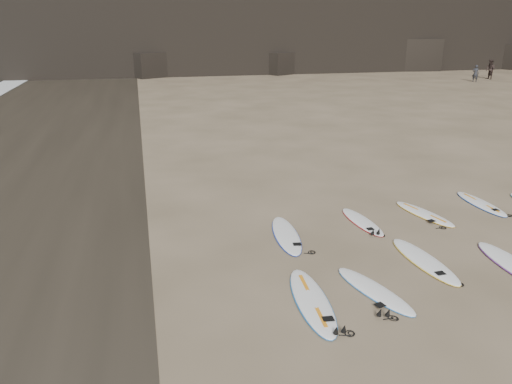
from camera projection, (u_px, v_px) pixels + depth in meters
ground at (453, 265)px, 11.85m from camera, size 240.00×240.00×0.00m
surfboard_0 at (312, 300)px, 10.23m from camera, size 0.86×2.78×0.10m
surfboard_1 at (374, 290)px, 10.64m from camera, size 1.19×2.39×0.08m
surfboard_2 at (424, 260)px, 11.96m from camera, size 0.77×2.64×0.09m
surfboard_5 at (286, 235)px, 13.40m from camera, size 0.88×2.65×0.09m
surfboard_6 at (362, 221)px, 14.30m from camera, size 0.68×2.25×0.08m
surfboard_7 at (424, 213)px, 14.88m from camera, size 1.07×2.40×0.08m
surfboard_8 at (481, 203)px, 15.71m from camera, size 0.59×2.37×0.09m
person_a at (475, 73)px, 47.49m from camera, size 0.68×0.66×1.58m
person_b at (490, 69)px, 49.61m from camera, size 0.74×0.94×1.91m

